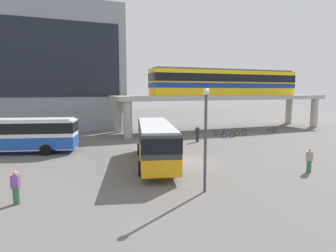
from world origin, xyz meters
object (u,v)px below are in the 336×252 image
object	(u,v)px
station_building	(46,69)
pedestrian_at_kerb	(309,161)
pedestrian_walking_across	(197,134)
pedestrian_waiting_near_stop	(16,189)
bicycle_green	(241,133)
bicycle_orange	(271,130)
bus_secondary	(14,132)
train	(226,82)
bicycle_silver	(219,132)
bicycle_blue	(228,135)
bus_main	(155,139)

from	to	relation	value
station_building	pedestrian_at_kerb	distance (m)	40.14
pedestrian_walking_across	pedestrian_waiting_near_stop	size ratio (longest dim) A/B	1.06
bicycle_green	bicycle_orange	distance (m)	5.56
bus_secondary	pedestrian_at_kerb	bearing A→B (deg)	-35.64
train	pedestrian_at_kerb	distance (m)	24.10
bus_secondary	bicycle_silver	xyz separation A→B (m)	(23.48, 2.83, -1.63)
station_building	bus_secondary	distance (m)	21.82
station_building	bicycle_blue	bearing A→B (deg)	-43.63
station_building	pedestrian_at_kerb	size ratio (longest dim) A/B	13.12
bicycle_orange	bicycle_silver	bearing A→B (deg)	176.00
bicycle_green	bicycle_orange	size ratio (longest dim) A/B	1.02
bicycle_orange	pedestrian_waiting_near_stop	bearing A→B (deg)	-152.06
train	bicycle_blue	size ratio (longest dim) A/B	13.12
station_building	bus_secondary	bearing A→B (deg)	-97.14
bicycle_orange	pedestrian_at_kerb	bearing A→B (deg)	-123.73
train	bus_secondary	distance (m)	28.95
bicycle_silver	bicycle_blue	world-z (taller)	same
bicycle_blue	pedestrian_at_kerb	size ratio (longest dim) A/B	1.06
pedestrian_walking_across	bicycle_silver	bearing A→B (deg)	35.07
bus_secondary	bicycle_green	size ratio (longest dim) A/B	6.32
station_building	train	bearing A→B (deg)	-27.31
bus_secondary	pedestrian_walking_across	size ratio (longest dim) A/B	6.17
bicycle_silver	train	bearing A→B (deg)	49.85
train	pedestrian_at_kerb	bearing A→B (deg)	-107.90
bicycle_silver	bicycle_orange	xyz separation A→B (m)	(8.09, -0.57, 0.00)
bicycle_silver	bicycle_green	world-z (taller)	same
bus_secondary	bicycle_blue	xyz separation A→B (m)	(23.40, 0.57, -1.63)
bicycle_orange	pedestrian_walking_across	bearing A→B (deg)	-167.45
train	pedestrian_at_kerb	size ratio (longest dim) A/B	13.85
pedestrian_at_kerb	bus_secondary	bearing A→B (deg)	144.36
bicycle_green	pedestrian_waiting_near_stop	bearing A→B (deg)	-147.92
train	bicycle_silver	xyz separation A→B (m)	(-4.00, -4.74, -6.71)
station_building	bicycle_green	world-z (taller)	station_building
bicycle_blue	pedestrian_at_kerb	world-z (taller)	pedestrian_at_kerb
bicycle_green	pedestrian_waiting_near_stop	world-z (taller)	pedestrian_waiting_near_stop
station_building	pedestrian_walking_across	size ratio (longest dim) A/B	12.09
bicycle_blue	station_building	bearing A→B (deg)	136.37
pedestrian_waiting_near_stop	bus_secondary	bearing A→B (deg)	96.68
train	bicycle_blue	xyz separation A→B (m)	(-4.07, -7.00, -6.71)
bicycle_green	bicycle_blue	distance (m)	2.86
bus_main	bus_secondary	world-z (taller)	same
bicycle_green	pedestrian_waiting_near_stop	xyz separation A→B (m)	(-24.44, -15.32, 0.46)
station_building	bus_secondary	size ratio (longest dim) A/B	1.96
bus_secondary	bicycle_orange	size ratio (longest dim) A/B	6.44
bicycle_blue	pedestrian_at_kerb	bearing A→B (deg)	-101.51
bus_secondary	pedestrian_waiting_near_stop	size ratio (longest dim) A/B	6.54
station_building	bicycle_orange	xyz separation A→B (m)	(29.00, -18.17, -8.82)
bicycle_green	bicycle_orange	bearing A→B (deg)	5.93
train	bus_main	size ratio (longest dim) A/B	2.07
pedestrian_walking_across	train	bearing A→B (deg)	42.56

